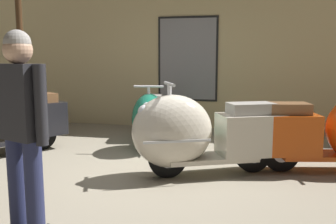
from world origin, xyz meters
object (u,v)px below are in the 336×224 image
Objects in this scene: lamppost at (20,40)px; scooter_2 at (197,134)px; visitor_0 at (22,121)px; scooter_1 at (151,118)px.

scooter_2 is at bearing -26.14° from lamppost.
scooter_2 is at bearing -9.37° from visitor_0.
lamppost is 1.95× the size of visitor_0.
scooter_1 is 3.21m from visitor_0.
scooter_2 is at bearing 24.54° from scooter_1.
scooter_2 is 2.17m from visitor_0.
visitor_0 is at bearing -56.70° from lamppost.
scooter_1 is 1.05× the size of visitor_0.
scooter_1 is 0.54× the size of lamppost.
visitor_0 reaches higher than scooter_2.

